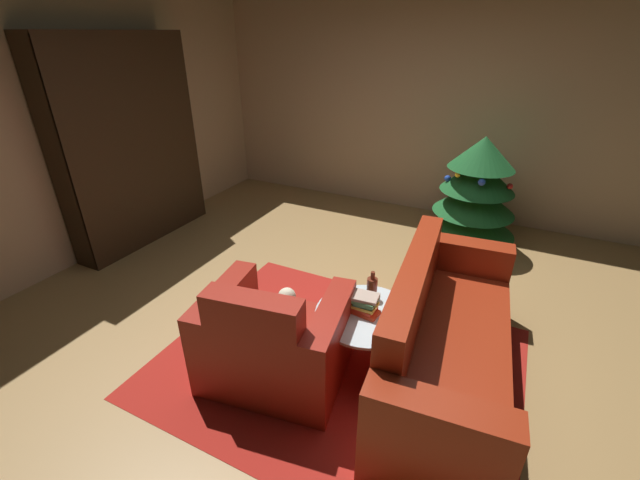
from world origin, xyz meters
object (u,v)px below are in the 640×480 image
object	(u,v)px
bookshelf_unit	(140,147)
couch_red	(443,342)
book_stack_on_table	(365,304)
armchair_red	(274,342)
decorated_tree	(476,193)
bottle_on_table	(372,288)
coffee_table	(366,318)

from	to	relation	value
bookshelf_unit	couch_red	xyz separation A→B (m)	(3.63, -0.84, -0.76)
bookshelf_unit	book_stack_on_table	distance (m)	3.27
armchair_red	couch_red	world-z (taller)	couch_red
book_stack_on_table	couch_red	bearing A→B (deg)	11.64
decorated_tree	bottle_on_table	bearing A→B (deg)	-101.31
book_stack_on_table	bottle_on_table	distance (m)	0.19
armchair_red	book_stack_on_table	world-z (taller)	armchair_red
bottle_on_table	decorated_tree	world-z (taller)	decorated_tree
decorated_tree	armchair_red	bearing A→B (deg)	-108.53
couch_red	decorated_tree	bearing A→B (deg)	93.32
couch_red	decorated_tree	world-z (taller)	decorated_tree
coffee_table	decorated_tree	xyz separation A→B (m)	(0.40, 2.36, 0.22)
armchair_red	book_stack_on_table	size ratio (longest dim) A/B	4.93
couch_red	bottle_on_table	size ratio (longest dim) A/B	9.07
coffee_table	decorated_tree	bearing A→B (deg)	80.32
couch_red	book_stack_on_table	distance (m)	0.60
armchair_red	couch_red	distance (m)	1.17
couch_red	armchair_red	bearing A→B (deg)	-154.00
couch_red	bottle_on_table	distance (m)	0.62
armchair_red	coffee_table	distance (m)	0.67
coffee_table	book_stack_on_table	world-z (taller)	book_stack_on_table
bookshelf_unit	armchair_red	distance (m)	3.00
couch_red	decorated_tree	distance (m)	2.27
armchair_red	decorated_tree	xyz separation A→B (m)	(0.92, 2.76, 0.33)
bottle_on_table	armchair_red	bearing A→B (deg)	-129.67
book_stack_on_table	bottle_on_table	xyz separation A→B (m)	(-0.02, 0.19, 0.02)
couch_red	coffee_table	world-z (taller)	couch_red
coffee_table	book_stack_on_table	bearing A→B (deg)	159.54
book_stack_on_table	decorated_tree	world-z (taller)	decorated_tree
coffee_table	decorated_tree	size ratio (longest dim) A/B	0.57
bookshelf_unit	coffee_table	bearing A→B (deg)	-17.14
bookshelf_unit	armchair_red	world-z (taller)	bookshelf_unit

